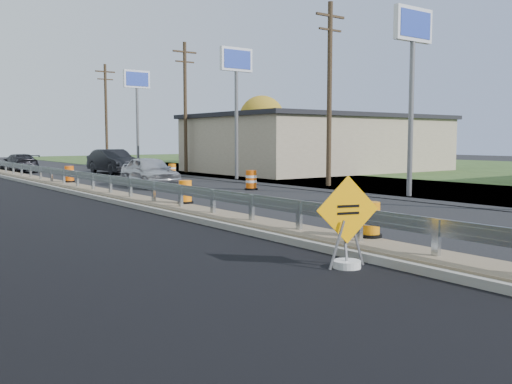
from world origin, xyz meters
TOP-DOWN VIEW (x-y plane):
  - ground at (0.00, 0.00)m, footprint 140.00×140.00m
  - grass_verge_far at (30.00, 10.00)m, footprint 40.00×120.00m
  - median at (0.00, 8.00)m, footprint 1.60×55.00m
  - guardrail at (0.00, 9.00)m, footprint 0.10×46.15m
  - retail_building_near at (20.99, 20.00)m, footprint 18.50×12.50m
  - pylon_sign_south at (10.50, 3.00)m, footprint 2.20×0.30m
  - pylon_sign_mid at (10.50, 16.00)m, footprint 2.20×0.30m
  - pylon_sign_north at (10.50, 30.00)m, footprint 2.20×0.30m
  - utility_pole_smid at (11.50, 9.00)m, footprint 1.90×0.26m
  - utility_pole_nmid at (11.50, 24.00)m, footprint 1.90×0.26m
  - utility_pole_north at (11.50, 39.00)m, footprint 1.90×0.26m
  - tree_far_yellow at (26.00, 34.00)m, footprint 4.62×4.62m
  - caution_sign at (-1.44, -5.05)m, footprint 1.23×0.54m
  - barrel_median_near at (0.55, -3.82)m, footprint 0.55×0.55m
  - barrel_median_mid at (0.55, 4.67)m, footprint 0.54×0.54m
  - barrel_median_far at (0.55, 16.81)m, footprint 0.57×0.57m
  - barrel_shoulder_near at (7.00, 9.67)m, footprint 0.65×0.65m
  - barrel_shoulder_mid at (8.17, 19.90)m, footprint 0.60×0.60m
  - car_silver at (3.81, 14.13)m, footprint 2.21×4.76m
  - car_dark_mid at (6.78, 26.14)m, footprint 2.05×5.31m
  - car_dark_far at (1.80, 31.85)m, footprint 2.05×4.75m

SIDE VIEW (x-z plane):
  - ground at x=0.00m, z-range 0.00..0.00m
  - grass_verge_far at x=30.00m, z-range 0.00..0.03m
  - median at x=0.00m, z-range 0.00..0.23m
  - barrel_shoulder_mid at x=8.17m, z-range -0.02..0.86m
  - caution_sign at x=-1.44m, z-range -0.43..1.34m
  - barrel_shoulder_near at x=7.00m, z-range -0.02..0.93m
  - barrel_median_mid at x=0.55m, z-range 0.21..1.01m
  - barrel_median_near at x=0.55m, z-range 0.21..1.02m
  - barrel_median_far at x=0.55m, z-range 0.21..1.05m
  - car_dark_far at x=1.80m, z-range 0.00..1.36m
  - guardrail at x=0.00m, z-range 0.37..1.09m
  - car_silver at x=3.81m, z-range 0.00..1.58m
  - car_dark_mid at x=6.78m, z-range 0.00..1.72m
  - retail_building_near at x=20.99m, z-range 0.02..4.29m
  - tree_far_yellow at x=26.00m, z-range 1.11..7.97m
  - utility_pole_smid at x=11.50m, z-range 0.23..9.63m
  - utility_pole_nmid at x=11.50m, z-range 0.23..9.63m
  - utility_pole_north at x=11.50m, z-range 0.23..9.63m
  - pylon_sign_south at x=10.50m, z-range 2.53..10.43m
  - pylon_sign_mid at x=10.50m, z-range 2.53..10.43m
  - pylon_sign_north at x=10.50m, z-range 2.53..10.43m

